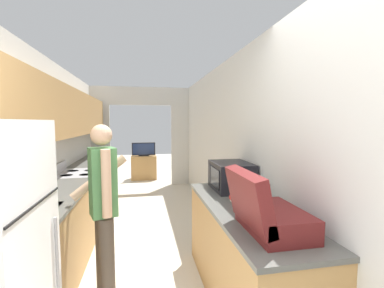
{
  "coord_description": "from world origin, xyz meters",
  "views": [
    {
      "loc": [
        0.04,
        -0.98,
        1.63
      ],
      "look_at": [
        0.96,
        3.84,
        1.21
      ],
      "focal_mm": 24.0,
      "sensor_mm": 36.0,
      "label": 1
    }
  ],
  "objects_px": {
    "person": "(104,209)",
    "tv_cabinet": "(144,167)",
    "suitcase": "(265,212)",
    "range_oven": "(80,201)",
    "book_stack": "(246,199)",
    "microwave": "(231,176)",
    "television": "(144,149)"
  },
  "relations": [
    {
      "from": "book_stack",
      "to": "tv_cabinet",
      "type": "bearing_deg",
      "value": 99.54
    },
    {
      "from": "microwave",
      "to": "tv_cabinet",
      "type": "xyz_separation_m",
      "value": [
        -0.94,
        4.72,
        -0.7
      ]
    },
    {
      "from": "book_stack",
      "to": "tv_cabinet",
      "type": "relative_size",
      "value": 0.41
    },
    {
      "from": "range_oven",
      "to": "book_stack",
      "type": "xyz_separation_m",
      "value": [
        1.84,
        -1.87,
        0.49
      ]
    },
    {
      "from": "suitcase",
      "to": "book_stack",
      "type": "height_order",
      "value": "suitcase"
    },
    {
      "from": "suitcase",
      "to": "television",
      "type": "xyz_separation_m",
      "value": [
        -0.79,
        5.77,
        -0.16
      ]
    },
    {
      "from": "microwave",
      "to": "book_stack",
      "type": "bearing_deg",
      "value": -95.47
    },
    {
      "from": "range_oven",
      "to": "suitcase",
      "type": "height_order",
      "value": "suitcase"
    },
    {
      "from": "book_stack",
      "to": "television",
      "type": "bearing_deg",
      "value": 99.62
    },
    {
      "from": "range_oven",
      "to": "book_stack",
      "type": "distance_m",
      "value": 2.67
    },
    {
      "from": "microwave",
      "to": "book_stack",
      "type": "relative_size",
      "value": 1.78
    },
    {
      "from": "book_stack",
      "to": "suitcase",
      "type": "bearing_deg",
      "value": -99.69
    },
    {
      "from": "suitcase",
      "to": "book_stack",
      "type": "xyz_separation_m",
      "value": [
        0.09,
        0.55,
        -0.08
      ]
    },
    {
      "from": "range_oven",
      "to": "tv_cabinet",
      "type": "distance_m",
      "value": 3.53
    },
    {
      "from": "person",
      "to": "suitcase",
      "type": "height_order",
      "value": "person"
    },
    {
      "from": "television",
      "to": "range_oven",
      "type": "bearing_deg",
      "value": -105.91
    },
    {
      "from": "person",
      "to": "tv_cabinet",
      "type": "height_order",
      "value": "person"
    },
    {
      "from": "range_oven",
      "to": "microwave",
      "type": "relative_size",
      "value": 1.98
    },
    {
      "from": "person",
      "to": "suitcase",
      "type": "relative_size",
      "value": 2.88
    },
    {
      "from": "range_oven",
      "to": "tv_cabinet",
      "type": "relative_size",
      "value": 1.45
    },
    {
      "from": "range_oven",
      "to": "tv_cabinet",
      "type": "bearing_deg",
      "value": 74.28
    },
    {
      "from": "person",
      "to": "television",
      "type": "bearing_deg",
      "value": -23.99
    },
    {
      "from": "range_oven",
      "to": "person",
      "type": "height_order",
      "value": "person"
    },
    {
      "from": "suitcase",
      "to": "tv_cabinet",
      "type": "bearing_deg",
      "value": 97.74
    },
    {
      "from": "microwave",
      "to": "book_stack",
      "type": "xyz_separation_m",
      "value": [
        -0.05,
        -0.54,
        -0.1
      ]
    },
    {
      "from": "person",
      "to": "microwave",
      "type": "distance_m",
      "value": 1.36
    },
    {
      "from": "person",
      "to": "suitcase",
      "type": "bearing_deg",
      "value": -143.18
    },
    {
      "from": "range_oven",
      "to": "suitcase",
      "type": "distance_m",
      "value": 3.04
    },
    {
      "from": "person",
      "to": "book_stack",
      "type": "height_order",
      "value": "person"
    },
    {
      "from": "tv_cabinet",
      "to": "range_oven",
      "type": "bearing_deg",
      "value": -105.72
    },
    {
      "from": "microwave",
      "to": "television",
      "type": "bearing_deg",
      "value": 101.32
    },
    {
      "from": "person",
      "to": "book_stack",
      "type": "xyz_separation_m",
      "value": [
        1.25,
        -0.21,
        0.08
      ]
    }
  ]
}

